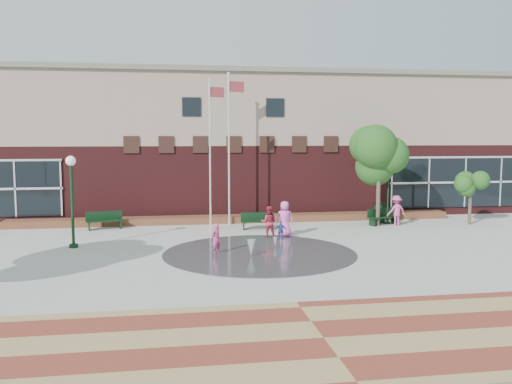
{
  "coord_description": "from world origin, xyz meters",
  "views": [
    {
      "loc": [
        -3.76,
        -19.83,
        5.13
      ],
      "look_at": [
        0.0,
        4.0,
        2.6
      ],
      "focal_mm": 38.0,
      "sensor_mm": 36.0,
      "label": 1
    }
  ],
  "objects": [
    {
      "name": "adult_pink",
      "position": [
        1.92,
        6.78,
        0.91
      ],
      "size": [
        0.96,
        0.69,
        1.82
      ],
      "primitive_type": "imported",
      "rotation": [
        0.0,
        0.0,
        3.01
      ],
      "color": "#F160C4",
      "rests_on": "ground"
    },
    {
      "name": "splash_pad",
      "position": [
        0.0,
        3.0,
        0.0
      ],
      "size": [
        8.4,
        8.4,
        0.01
      ],
      "primitive_type": "cylinder",
      "color": "#383A3D",
      "rests_on": "ground"
    },
    {
      "name": "trash_can",
      "position": [
        8.28,
        10.07,
        0.59
      ],
      "size": [
        0.71,
        0.71,
        1.16
      ],
      "color": "black",
      "rests_on": "ground"
    },
    {
      "name": "bench_left",
      "position": [
        -7.38,
        10.31,
        0.32
      ],
      "size": [
        2.03,
        0.97,
        0.98
      ],
      "rotation": [
        0.0,
        0.0,
        0.23
      ],
      "color": "black",
      "rests_on": "ground"
    },
    {
      "name": "lamp_right",
      "position": [
        8.59,
        9.59,
        2.03
      ],
      "size": [
        0.35,
        0.35,
        3.27
      ],
      "color": "black",
      "rests_on": "ground"
    },
    {
      "name": "water_jet_b",
      "position": [
        0.91,
        4.15,
        0.0
      ],
      "size": [
        0.2,
        0.2,
        0.46
      ],
      "primitive_type": "cone",
      "rotation": [
        3.14,
        0.0,
        0.0
      ],
      "color": "white",
      "rests_on": "ground"
    },
    {
      "name": "person_bench",
      "position": [
        8.87,
        9.03,
        0.87
      ],
      "size": [
        1.2,
        0.8,
        1.73
      ],
      "primitive_type": "imported",
      "rotation": [
        0.0,
        0.0,
        3.29
      ],
      "color": "#DA4E90",
      "rests_on": "ground"
    },
    {
      "name": "bench_mid",
      "position": [
        0.88,
        8.97,
        0.3
      ],
      "size": [
        1.88,
        0.66,
        0.93
      ],
      "rotation": [
        0.0,
        0.0,
        -0.08
      ],
      "color": "black",
      "rests_on": "ground"
    },
    {
      "name": "lamp_left",
      "position": [
        -8.21,
        5.52,
        2.62
      ],
      "size": [
        0.45,
        0.45,
        4.21
      ],
      "color": "black",
      "rests_on": "ground"
    },
    {
      "name": "adult_red",
      "position": [
        1.04,
        6.48,
        0.81
      ],
      "size": [
        0.9,
        0.77,
        1.62
      ],
      "primitive_type": "imported",
      "rotation": [
        0.0,
        0.0,
        2.92
      ],
      "color": "#B6283F",
      "rests_on": "ground"
    },
    {
      "name": "library_building",
      "position": [
        0.0,
        17.48,
        4.64
      ],
      "size": [
        44.4,
        10.4,
        9.2
      ],
      "color": "#4C191C",
      "rests_on": "ground"
    },
    {
      "name": "flagpole_right",
      "position": [
        -0.44,
        10.79,
        4.84
      ],
      "size": [
        1.01,
        0.44,
        8.66
      ],
      "rotation": [
        0.0,
        0.0,
        0.36
      ],
      "color": "white",
      "rests_on": "ground"
    },
    {
      "name": "tree_small_right",
      "position": [
        13.21,
        8.72,
        2.5
      ],
      "size": [
        2.0,
        2.0,
        3.42
      ],
      "color": "#44352B",
      "rests_on": "ground"
    },
    {
      "name": "tree_mid",
      "position": [
        7.81,
        9.11,
        4.01
      ],
      "size": [
        3.26,
        3.26,
        5.5
      ],
      "color": "#44352B",
      "rests_on": "ground"
    },
    {
      "name": "flagpole_left",
      "position": [
        -1.65,
        9.03,
        4.52
      ],
      "size": [
        0.89,
        0.42,
        8.11
      ],
      "rotation": [
        0.0,
        0.0,
        0.39
      ],
      "color": "white",
      "rests_on": "ground"
    },
    {
      "name": "flower_bed",
      "position": [
        0.0,
        11.6,
        0.0
      ],
      "size": [
        26.0,
        1.2,
        0.4
      ],
      "primitive_type": "cube",
      "color": "maroon",
      "rests_on": "ground"
    },
    {
      "name": "paver_band",
      "position": [
        0.0,
        -7.0,
        0.0
      ],
      "size": [
        46.0,
        6.0,
        0.01
      ],
      "primitive_type": "cube",
      "color": "brown",
      "rests_on": "ground"
    },
    {
      "name": "ground",
      "position": [
        0.0,
        0.0,
        0.0
      ],
      "size": [
        120.0,
        120.0,
        0.0
      ],
      "primitive_type": "plane",
      "color": "#666056",
      "rests_on": "ground"
    },
    {
      "name": "child_blue",
      "position": [
        1.52,
        5.81,
        0.49
      ],
      "size": [
        0.61,
        0.35,
        0.97
      ],
      "primitive_type": "imported",
      "rotation": [
        0.0,
        0.0,
        2.94
      ],
      "color": "#3245A3",
      "rests_on": "ground"
    },
    {
      "name": "bench_right",
      "position": [
        8.19,
        9.26,
        0.31
      ],
      "size": [
        1.99,
        1.07,
        0.96
      ],
      "rotation": [
        0.0,
        0.0,
        0.29
      ],
      "color": "black",
      "rests_on": "ground"
    },
    {
      "name": "child_splash",
      "position": [
        -1.87,
        3.29,
        0.67
      ],
      "size": [
        0.58,
        0.56,
        1.33
      ],
      "primitive_type": "imported",
      "rotation": [
        0.0,
        0.0,
        3.86
      ],
      "color": "#D94082",
      "rests_on": "ground"
    },
    {
      "name": "plaza_concrete",
      "position": [
        0.0,
        4.0,
        0.0
      ],
      "size": [
        46.0,
        18.0,
        0.01
      ],
      "primitive_type": "cube",
      "color": "#A8A8A0",
      "rests_on": "ground"
    },
    {
      "name": "water_jet_a",
      "position": [
        -0.45,
        2.45,
        0.0
      ],
      "size": [
        0.36,
        0.36,
        0.71
      ],
      "primitive_type": "cone",
      "rotation": [
        3.14,
        0.0,
        0.0
      ],
      "color": "white",
      "rests_on": "ground"
    }
  ]
}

